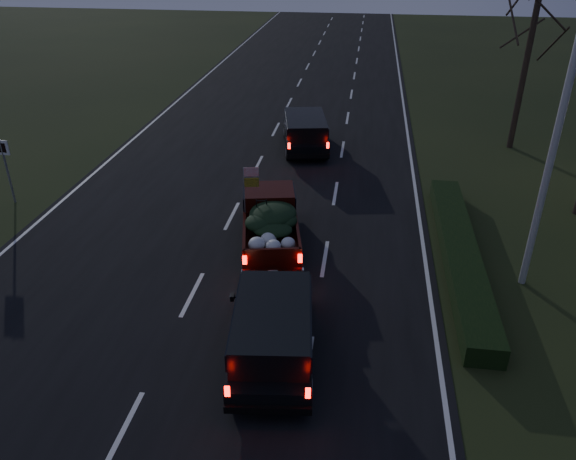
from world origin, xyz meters
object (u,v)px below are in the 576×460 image
(light_pole, at_px, (565,100))
(pickup_truck, at_px, (270,219))
(lead_suv, at_px, (305,129))
(rear_suv, at_px, (273,327))

(light_pole, xyz_separation_m, pickup_truck, (-7.78, 1.26, -4.57))
(light_pole, xyz_separation_m, lead_suv, (-7.67, 10.33, -4.51))
(lead_suv, relative_size, rear_suv, 1.04)
(rear_suv, bearing_deg, lead_suv, 87.20)
(pickup_truck, bearing_deg, rear_suv, -90.95)
(light_pole, distance_m, pickup_truck, 9.11)
(light_pole, distance_m, rear_suv, 9.21)
(light_pole, xyz_separation_m, rear_suv, (-6.75, -4.33, -4.52))
(light_pole, height_order, pickup_truck, light_pole)
(light_pole, height_order, rear_suv, light_pole)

